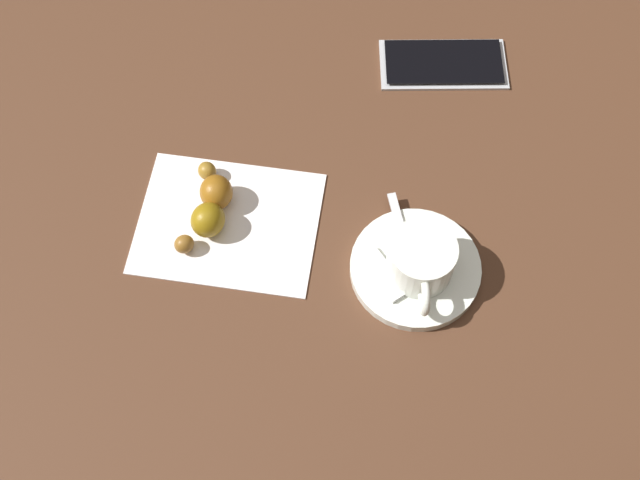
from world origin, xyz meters
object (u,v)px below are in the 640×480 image
at_px(saucer, 415,268).
at_px(croissant, 210,206).
at_px(cell_phone, 443,63).
at_px(teaspoon, 409,260).
at_px(espresso_cup, 421,260).
at_px(napkin, 228,223).
at_px(sugar_packet, 384,274).

distance_m(saucer, croissant, 0.23).
bearing_deg(cell_phone, teaspoon, -106.62).
relative_size(espresso_cup, napkin, 0.50).
distance_m(saucer, cell_phone, 0.27).
height_order(espresso_cup, sugar_packet, espresso_cup).
height_order(saucer, espresso_cup, espresso_cup).
distance_m(espresso_cup, napkin, 0.21).
height_order(espresso_cup, teaspoon, espresso_cup).
bearing_deg(croissant, napkin, -33.19).
height_order(espresso_cup, napkin, espresso_cup).
distance_m(espresso_cup, cell_phone, 0.28).
height_order(espresso_cup, croissant, espresso_cup).
relative_size(saucer, croissant, 1.18).
bearing_deg(cell_phone, sugar_packet, -111.18).
height_order(croissant, cell_phone, croissant).
distance_m(saucer, napkin, 0.20).
relative_size(espresso_cup, sugar_packet, 1.57).
distance_m(teaspoon, sugar_packet, 0.03).
height_order(saucer, teaspoon, teaspoon).
distance_m(napkin, cell_phone, 0.32).
xyz_separation_m(napkin, croissant, (-0.02, 0.01, 0.02)).
bearing_deg(espresso_cup, teaspoon, 125.86).
relative_size(saucer, teaspoon, 1.12).
relative_size(teaspoon, cell_phone, 0.78).
bearing_deg(saucer, croissant, 158.11).
relative_size(saucer, sugar_packet, 2.23).
bearing_deg(napkin, cell_phone, 36.09).
bearing_deg(napkin, espresso_cup, -21.99).
relative_size(saucer, espresso_cup, 1.42).
bearing_deg(napkin, sugar_packet, -27.22).
height_order(teaspoon, napkin, teaspoon).
distance_m(napkin, croissant, 0.03).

